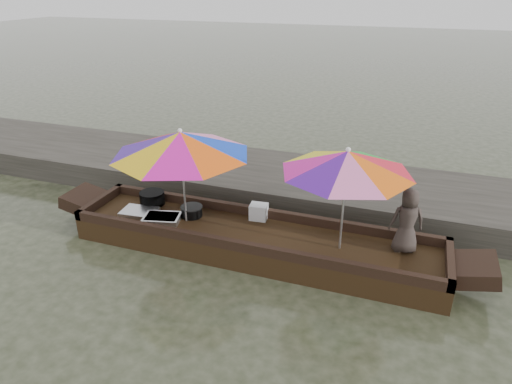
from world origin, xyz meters
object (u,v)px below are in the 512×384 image
(boat_hull, at_px, (254,242))
(charcoal_grill, at_px, (192,212))
(vendor, at_px, (407,221))
(umbrella_stern, at_px, (344,200))
(cooking_pot, at_px, (152,198))
(tray_crayfish, at_px, (162,218))
(supply_bag, at_px, (259,212))
(umbrella_bow, at_px, (183,177))
(tray_scallop, at_px, (139,212))

(boat_hull, relative_size, charcoal_grill, 16.74)
(vendor, xyz_separation_m, umbrella_stern, (-0.87, -0.25, 0.29))
(cooking_pot, xyz_separation_m, umbrella_stern, (3.34, -0.35, 0.66))
(tray_crayfish, distance_m, supply_bag, 1.57)
(umbrella_bow, relative_size, umbrella_stern, 1.18)
(cooking_pot, xyz_separation_m, supply_bag, (1.93, 0.10, 0.02))
(tray_crayfish, relative_size, umbrella_bow, 0.27)
(vendor, relative_size, umbrella_stern, 0.54)
(vendor, distance_m, umbrella_stern, 0.95)
(charcoal_grill, relative_size, supply_bag, 1.23)
(vendor, bearing_deg, umbrella_bow, -11.34)
(boat_hull, distance_m, cooking_pot, 2.06)
(boat_hull, relative_size, umbrella_bow, 2.68)
(charcoal_grill, distance_m, umbrella_bow, 0.71)
(tray_crayfish, relative_size, supply_bag, 2.08)
(umbrella_stern, bearing_deg, umbrella_bow, 180.00)
(tray_scallop, bearing_deg, umbrella_bow, 3.14)
(supply_bag, distance_m, umbrella_stern, 1.61)
(tray_scallop, relative_size, charcoal_grill, 1.69)
(cooking_pot, distance_m, tray_scallop, 0.40)
(boat_hull, xyz_separation_m, tray_crayfish, (-1.53, -0.15, 0.22))
(vendor, bearing_deg, charcoal_grill, -14.19)
(cooking_pot, xyz_separation_m, vendor, (4.21, -0.10, 0.38))
(tray_scallop, bearing_deg, vendor, 3.96)
(tray_scallop, xyz_separation_m, umbrella_bow, (0.86, 0.05, 0.74))
(umbrella_bow, bearing_deg, umbrella_stern, 0.00)
(cooking_pot, height_order, umbrella_bow, umbrella_bow)
(tray_scallop, height_order, charcoal_grill, charcoal_grill)
(vendor, height_order, umbrella_bow, umbrella_bow)
(vendor, height_order, umbrella_stern, umbrella_stern)
(tray_crayfish, xyz_separation_m, supply_bag, (1.45, 0.60, 0.09))
(umbrella_bow, bearing_deg, supply_bag, 22.44)
(supply_bag, height_order, vendor, vendor)
(tray_scallop, distance_m, umbrella_stern, 3.44)
(tray_scallop, relative_size, supply_bag, 2.08)
(cooking_pot, height_order, tray_scallop, cooking_pot)
(tray_crayfish, relative_size, vendor, 0.60)
(boat_hull, height_order, cooking_pot, cooking_pot)
(boat_hull, bearing_deg, tray_crayfish, -174.48)
(umbrella_bow, distance_m, umbrella_stern, 2.50)
(supply_bag, bearing_deg, umbrella_stern, -17.71)
(cooking_pot, bearing_deg, tray_crayfish, -46.06)
(charcoal_grill, xyz_separation_m, umbrella_bow, (-0.02, -0.17, 0.69))
(tray_crayfish, distance_m, charcoal_grill, 0.49)
(boat_hull, distance_m, umbrella_stern, 1.63)
(tray_crayfish, xyz_separation_m, tray_scallop, (-0.49, 0.10, -0.01))
(cooking_pot, relative_size, charcoal_grill, 1.24)
(boat_hull, xyz_separation_m, charcoal_grill, (-1.15, 0.17, 0.26))
(supply_bag, relative_size, umbrella_stern, 0.15)
(tray_scallop, bearing_deg, supply_bag, 14.33)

